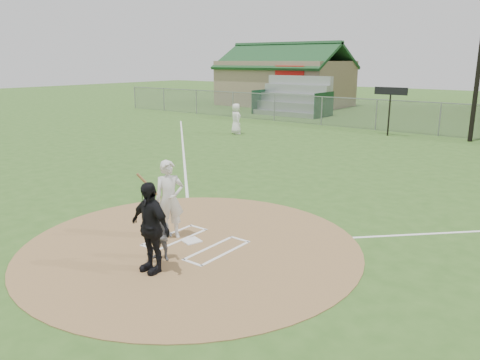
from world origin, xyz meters
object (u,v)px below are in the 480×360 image
Objects in this scene: home_plate at (192,241)px; ondeck_player at (236,119)px; batter_at_plate at (169,200)px; catcher at (161,236)px; umpire at (150,227)px.

home_plate is 0.22× the size of ondeck_player.
batter_at_plate is at bearing -169.45° from home_plate.
ondeck_player reaches higher than home_plate.
home_plate is 0.20× the size of batter_at_plate.
batter_at_plate is (-0.87, 1.13, 0.45)m from catcher.
batter_at_plate is (-0.64, -0.12, 1.01)m from home_plate.
batter_at_plate reaches higher than ondeck_player.
catcher is at bearing 161.02° from ondeck_player.
home_plate is at bearing 79.45° from catcher.
umpire is 1.06× the size of ondeck_player.
catcher is 0.58× the size of umpire.
umpire is at bearing -75.04° from home_plate.
umpire is at bearing -56.10° from batter_at_plate.
umpire reaches higher than ondeck_player.
umpire is at bearing -86.46° from catcher.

